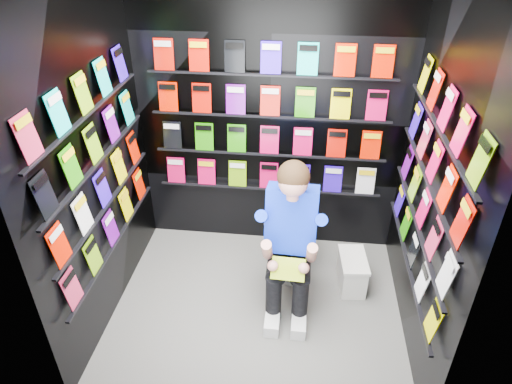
# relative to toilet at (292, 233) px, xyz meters

# --- Properties ---
(floor) EXTENTS (2.40, 2.40, 0.00)m
(floor) POSITION_rel_toilet_xyz_m (-0.25, -0.60, -0.37)
(floor) COLOR #62625F
(floor) RESTS_ON ground
(wall_back) EXTENTS (2.40, 0.04, 2.60)m
(wall_back) POSITION_rel_toilet_xyz_m (-0.25, 0.40, 0.93)
(wall_back) COLOR black
(wall_back) RESTS_ON floor
(wall_front) EXTENTS (2.40, 0.04, 2.60)m
(wall_front) POSITION_rel_toilet_xyz_m (-0.25, -1.60, 0.93)
(wall_front) COLOR black
(wall_front) RESTS_ON floor
(wall_left) EXTENTS (0.04, 2.00, 2.60)m
(wall_left) POSITION_rel_toilet_xyz_m (-1.45, -0.60, 0.93)
(wall_left) COLOR black
(wall_left) RESTS_ON floor
(wall_right) EXTENTS (0.04, 2.00, 2.60)m
(wall_right) POSITION_rel_toilet_xyz_m (0.95, -0.60, 0.93)
(wall_right) COLOR black
(wall_right) RESTS_ON floor
(comics_back) EXTENTS (2.10, 0.06, 1.37)m
(comics_back) POSITION_rel_toilet_xyz_m (-0.25, 0.37, 0.94)
(comics_back) COLOR #CE0B4F
(comics_back) RESTS_ON wall_back
(comics_left) EXTENTS (0.06, 1.70, 1.37)m
(comics_left) POSITION_rel_toilet_xyz_m (-1.42, -0.60, 0.94)
(comics_left) COLOR #CE0B4F
(comics_left) RESTS_ON wall_left
(comics_right) EXTENTS (0.06, 1.70, 1.37)m
(comics_right) POSITION_rel_toilet_xyz_m (0.92, -0.60, 0.94)
(comics_right) COLOR #CE0B4F
(comics_right) RESTS_ON wall_right
(toilet) EXTENTS (0.45, 0.77, 0.73)m
(toilet) POSITION_rel_toilet_xyz_m (0.00, 0.00, 0.00)
(toilet) COLOR white
(toilet) RESTS_ON floor
(longbox) EXTENTS (0.24, 0.40, 0.28)m
(longbox) POSITION_rel_toilet_xyz_m (0.55, -0.23, -0.23)
(longbox) COLOR silver
(longbox) RESTS_ON floor
(longbox_lid) EXTENTS (0.26, 0.42, 0.03)m
(longbox_lid) POSITION_rel_toilet_xyz_m (0.55, -0.23, -0.07)
(longbox_lid) COLOR silver
(longbox_lid) RESTS_ON longbox
(reader) EXTENTS (0.59, 0.83, 1.49)m
(reader) POSITION_rel_toilet_xyz_m (-0.00, -0.38, 0.43)
(reader) COLOR #0825C6
(reader) RESTS_ON toilet
(held_comic) EXTENTS (0.26, 0.16, 0.11)m
(held_comic) POSITION_rel_toilet_xyz_m (0.00, -0.73, 0.21)
(held_comic) COLOR green
(held_comic) RESTS_ON reader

